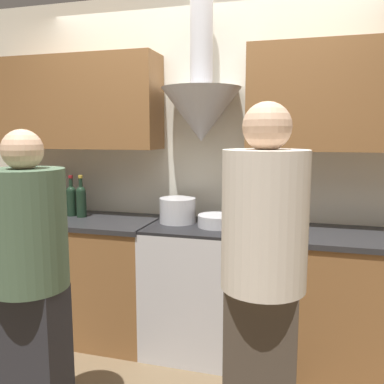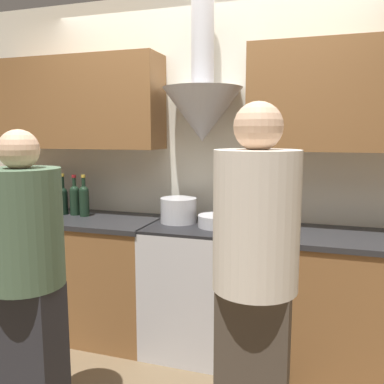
{
  "view_description": "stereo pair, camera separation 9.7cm",
  "coord_description": "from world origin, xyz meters",
  "px_view_note": "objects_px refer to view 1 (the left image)",
  "views": [
    {
      "loc": [
        0.74,
        -2.37,
        1.56
      ],
      "look_at": [
        0.0,
        0.24,
        1.18
      ],
      "focal_mm": 38.0,
      "sensor_mm": 36.0,
      "label": 1
    },
    {
      "loc": [
        0.83,
        -2.34,
        1.56
      ],
      "look_at": [
        0.0,
        0.24,
        1.18
      ],
      "focal_mm": 38.0,
      "sensor_mm": 36.0,
      "label": 2
    }
  ],
  "objects_px": {
    "wine_bottle_2": "(27,198)",
    "wine_bottle_6": "(72,199)",
    "wine_bottle_1": "(17,196)",
    "wine_bottle_4": "(51,197)",
    "stock_pot": "(178,210)",
    "wine_bottle_3": "(37,197)",
    "person_foreground_right": "(263,282)",
    "wine_bottle_0": "(5,196)",
    "orange_fruit": "(290,220)",
    "wine_bottle_7": "(81,200)",
    "mixing_bowl": "(217,221)",
    "wine_bottle_5": "(60,200)",
    "stove_range": "(196,287)",
    "person_foreground_left": "(30,278)"
  },
  "relations": [
    {
      "from": "wine_bottle_2",
      "to": "wine_bottle_6",
      "type": "xyz_separation_m",
      "value": [
        0.4,
        0.01,
        0.0
      ]
    },
    {
      "from": "wine_bottle_1",
      "to": "wine_bottle_4",
      "type": "distance_m",
      "value": 0.31
    },
    {
      "from": "wine_bottle_4",
      "to": "stock_pot",
      "type": "height_order",
      "value": "wine_bottle_4"
    },
    {
      "from": "wine_bottle_2",
      "to": "wine_bottle_3",
      "type": "distance_m",
      "value": 0.11
    },
    {
      "from": "person_foreground_right",
      "to": "stock_pot",
      "type": "bearing_deg",
      "value": 124.36
    },
    {
      "from": "wine_bottle_0",
      "to": "orange_fruit",
      "type": "height_order",
      "value": "wine_bottle_0"
    },
    {
      "from": "wine_bottle_1",
      "to": "wine_bottle_7",
      "type": "bearing_deg",
      "value": -0.59
    },
    {
      "from": "wine_bottle_4",
      "to": "wine_bottle_7",
      "type": "relative_size",
      "value": 1.07
    },
    {
      "from": "wine_bottle_1",
      "to": "mixing_bowl",
      "type": "distance_m",
      "value": 1.68
    },
    {
      "from": "wine_bottle_5",
      "to": "person_foreground_right",
      "type": "distance_m",
      "value": 2.01
    },
    {
      "from": "wine_bottle_5",
      "to": "orange_fruit",
      "type": "distance_m",
      "value": 1.78
    },
    {
      "from": "wine_bottle_3",
      "to": "mixing_bowl",
      "type": "relative_size",
      "value": 1.33
    },
    {
      "from": "wine_bottle_1",
      "to": "stove_range",
      "type": "bearing_deg",
      "value": -1.54
    },
    {
      "from": "wine_bottle_0",
      "to": "wine_bottle_7",
      "type": "xyz_separation_m",
      "value": [
        0.7,
        -0.0,
        0.0
      ]
    },
    {
      "from": "stove_range",
      "to": "stock_pot",
      "type": "distance_m",
      "value": 0.57
    },
    {
      "from": "wine_bottle_6",
      "to": "wine_bottle_0",
      "type": "bearing_deg",
      "value": -178.26
    },
    {
      "from": "wine_bottle_2",
      "to": "wine_bottle_4",
      "type": "xyz_separation_m",
      "value": [
        0.21,
        0.02,
        0.01
      ]
    },
    {
      "from": "wine_bottle_6",
      "to": "person_foreground_left",
      "type": "distance_m",
      "value": 1.27
    },
    {
      "from": "wine_bottle_0",
      "to": "orange_fruit",
      "type": "distance_m",
      "value": 2.28
    },
    {
      "from": "wine_bottle_7",
      "to": "wine_bottle_4",
      "type": "bearing_deg",
      "value": 175.11
    },
    {
      "from": "wine_bottle_1",
      "to": "stock_pot",
      "type": "height_order",
      "value": "wine_bottle_1"
    },
    {
      "from": "orange_fruit",
      "to": "person_foreground_left",
      "type": "xyz_separation_m",
      "value": [
        -1.18,
        -1.26,
        -0.1
      ]
    },
    {
      "from": "stock_pot",
      "to": "wine_bottle_3",
      "type": "bearing_deg",
      "value": -179.27
    },
    {
      "from": "stove_range",
      "to": "wine_bottle_4",
      "type": "distance_m",
      "value": 1.36
    },
    {
      "from": "wine_bottle_1",
      "to": "orange_fruit",
      "type": "height_order",
      "value": "wine_bottle_1"
    },
    {
      "from": "wine_bottle_0",
      "to": "wine_bottle_5",
      "type": "xyz_separation_m",
      "value": [
        0.5,
        0.01,
        -0.01
      ]
    },
    {
      "from": "wine_bottle_0",
      "to": "wine_bottle_1",
      "type": "bearing_deg",
      "value": 1.03
    },
    {
      "from": "wine_bottle_5",
      "to": "person_foreground_left",
      "type": "bearing_deg",
      "value": -62.84
    },
    {
      "from": "wine_bottle_0",
      "to": "wine_bottle_4",
      "type": "relative_size",
      "value": 0.96
    },
    {
      "from": "wine_bottle_7",
      "to": "stock_pot",
      "type": "relative_size",
      "value": 1.24
    },
    {
      "from": "stock_pot",
      "to": "wine_bottle_2",
      "type": "bearing_deg",
      "value": -179.78
    },
    {
      "from": "wine_bottle_1",
      "to": "orange_fruit",
      "type": "relative_size",
      "value": 4.14
    },
    {
      "from": "stove_range",
      "to": "wine_bottle_2",
      "type": "height_order",
      "value": "wine_bottle_2"
    },
    {
      "from": "stove_range",
      "to": "orange_fruit",
      "type": "relative_size",
      "value": 11.51
    },
    {
      "from": "wine_bottle_1",
      "to": "orange_fruit",
      "type": "bearing_deg",
      "value": 3.31
    },
    {
      "from": "wine_bottle_1",
      "to": "wine_bottle_7",
      "type": "xyz_separation_m",
      "value": [
        0.6,
        -0.01,
        -0.0
      ]
    },
    {
      "from": "stove_range",
      "to": "wine_bottle_6",
      "type": "height_order",
      "value": "wine_bottle_6"
    },
    {
      "from": "mixing_bowl",
      "to": "person_foreground_right",
      "type": "height_order",
      "value": "person_foreground_right"
    },
    {
      "from": "wine_bottle_0",
      "to": "wine_bottle_6",
      "type": "relative_size",
      "value": 1.05
    },
    {
      "from": "wine_bottle_1",
      "to": "wine_bottle_2",
      "type": "relative_size",
      "value": 1.03
    },
    {
      "from": "wine_bottle_4",
      "to": "mixing_bowl",
      "type": "height_order",
      "value": "wine_bottle_4"
    },
    {
      "from": "wine_bottle_2",
      "to": "wine_bottle_3",
      "type": "xyz_separation_m",
      "value": [
        0.1,
        -0.01,
        0.01
      ]
    },
    {
      "from": "wine_bottle_5",
      "to": "person_foreground_right",
      "type": "relative_size",
      "value": 0.19
    },
    {
      "from": "stock_pot",
      "to": "mixing_bowl",
      "type": "distance_m",
      "value": 0.31
    },
    {
      "from": "wine_bottle_4",
      "to": "wine_bottle_5",
      "type": "relative_size",
      "value": 1.06
    },
    {
      "from": "wine_bottle_1",
      "to": "person_foreground_left",
      "type": "xyz_separation_m",
      "value": [
        0.98,
        -1.14,
        -0.2
      ]
    },
    {
      "from": "wine_bottle_2",
      "to": "person_foreground_left",
      "type": "xyz_separation_m",
      "value": [
        0.89,
        -1.14,
        -0.19
      ]
    },
    {
      "from": "wine_bottle_1",
      "to": "stock_pot",
      "type": "bearing_deg",
      "value": 0.3
    },
    {
      "from": "wine_bottle_6",
      "to": "mixing_bowl",
      "type": "xyz_separation_m",
      "value": [
        1.18,
        -0.07,
        -0.09
      ]
    },
    {
      "from": "person_foreground_right",
      "to": "wine_bottle_0",
      "type": "bearing_deg",
      "value": 154.5
    }
  ]
}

